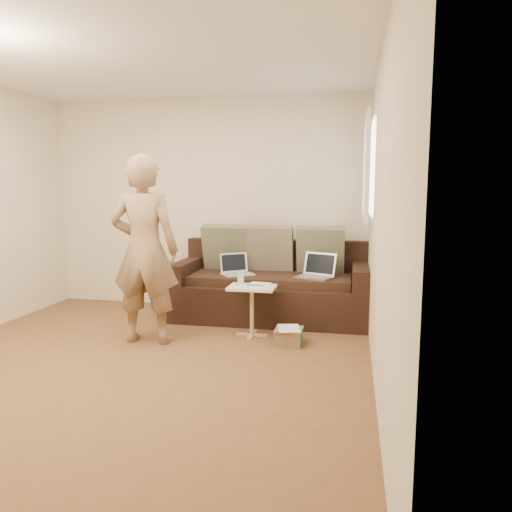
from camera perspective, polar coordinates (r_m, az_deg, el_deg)
name	(u,v)px	position (r m, az deg, el deg)	size (l,w,h in m)	color
floor	(131,367)	(4.32, -14.51, -12.53)	(4.50, 4.50, 0.00)	brown
ceiling	(119,44)	(4.21, -15.82, 22.88)	(4.50, 4.50, 0.00)	white
wall_back	(207,205)	(6.16, -5.80, 6.05)	(4.00, 4.00, 0.00)	beige
wall_right	(380,215)	(3.65, 14.39, 4.66)	(4.50, 4.50, 0.00)	beige
window_blinds	(368,169)	(5.15, 13.09, 10.01)	(0.12, 0.88, 1.08)	white
sofa	(271,282)	(5.59, 1.76, -3.12)	(2.20, 0.95, 0.85)	black
pillow_left	(226,247)	(5.89, -3.60, 1.03)	(0.55, 0.14, 0.55)	#575D44
pillow_mid	(270,248)	(5.78, 1.68, 0.90)	(0.55, 0.14, 0.55)	#6C624D
pillow_right	(320,250)	(5.68, 7.61, 0.71)	(0.55, 0.14, 0.55)	#575D44
laptop_silver	(314,278)	(5.37, 6.87, -2.59)	(0.38, 0.28, 0.26)	#B7BABC
laptop_white	(238,275)	(5.54, -2.19, -2.23)	(0.34, 0.24, 0.24)	white
person	(145,250)	(4.77, -12.99, 0.70)	(0.66, 0.45, 1.82)	#7F6445
side_table	(252,311)	(4.96, -0.49, -6.50)	(0.47, 0.33, 0.52)	silver
drinking_glass	(241,278)	(5.02, -1.81, -2.62)	(0.07, 0.07, 0.12)	silver
scissors	(255,285)	(4.91, -0.17, -3.45)	(0.18, 0.10, 0.02)	silver
paper_on_table	(257,285)	(4.96, 0.16, -3.42)	(0.21, 0.30, 0.00)	white
striped_box	(289,336)	(4.74, 3.89, -9.43)	(0.26, 0.26, 0.17)	#D3501F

